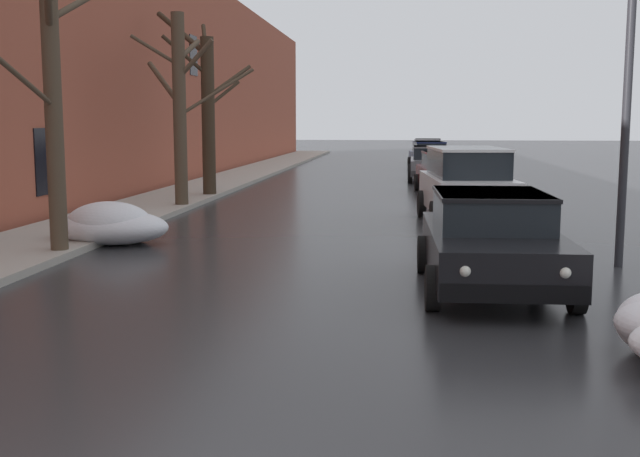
{
  "coord_description": "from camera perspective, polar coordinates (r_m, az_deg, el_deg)",
  "views": [
    {
      "loc": [
        1.29,
        -3.8,
        2.43
      ],
      "look_at": [
        0.06,
        7.52,
        0.87
      ],
      "focal_mm": 43.87,
      "sensor_mm": 36.0,
      "label": 1
    }
  ],
  "objects": [
    {
      "name": "suv_white_parked_kerbside_close",
      "position": [
        19.02,
        10.64,
        3.32
      ],
      "size": [
        2.3,
        4.52,
        1.82
      ],
      "color": "silver",
      "rests_on": "ground"
    },
    {
      "name": "sedan_grey_parked_far_down_block",
      "position": [
        32.82,
        8.05,
        4.8
      ],
      "size": [
        1.85,
        4.46,
        1.42
      ],
      "color": "slate",
      "rests_on": "ground"
    },
    {
      "name": "brick_townhouse_facade",
      "position": [
        23.62,
        -16.36,
        12.0
      ],
      "size": [
        0.63,
        80.0,
        8.57
      ],
      "color": "#9E4C38",
      "rests_on": "ground"
    },
    {
      "name": "sedan_maroon_parked_kerbside_mid",
      "position": [
        26.72,
        9.32,
        4.1
      ],
      "size": [
        2.25,
        4.22,
        1.42
      ],
      "color": "maroon",
      "rests_on": "ground"
    },
    {
      "name": "left_sidewalk_slab",
      "position": [
        23.07,
        -11.93,
        1.75
      ],
      "size": [
        2.5,
        80.0,
        0.13
      ],
      "primitive_type": "cube",
      "color": "#A8A399",
      "rests_on": "ground"
    },
    {
      "name": "bare_tree_second_along_sidewalk",
      "position": [
        14.7,
        -18.92,
        9.1
      ],
      "size": [
        1.74,
        3.34,
        5.86
      ],
      "color": "#4C3D2D",
      "rests_on": "ground"
    },
    {
      "name": "sedan_black_approaching_near_lane",
      "position": [
        11.57,
        12.37,
        -0.72
      ],
      "size": [
        2.07,
        4.32,
        1.42
      ],
      "color": "black",
      "rests_on": "ground"
    },
    {
      "name": "bare_tree_far_down_block",
      "position": [
        25.3,
        -8.26,
        8.8
      ],
      "size": [
        2.99,
        2.75,
        6.0
      ],
      "color": "#382B1E",
      "rests_on": "ground"
    },
    {
      "name": "sedan_darkblue_queued_behind_truck",
      "position": [
        40.04,
        7.97,
        5.33
      ],
      "size": [
        2.18,
        4.51,
        1.42
      ],
      "color": "navy",
      "rests_on": "ground"
    },
    {
      "name": "bare_tree_mid_block",
      "position": [
        22.21,
        -10.17,
        8.88
      ],
      "size": [
        3.27,
        2.29,
        5.38
      ],
      "color": "#4C3D2D",
      "rests_on": "ground"
    },
    {
      "name": "sedan_silver_at_far_intersection",
      "position": [
        46.61,
        7.86,
        5.67
      ],
      "size": [
        2.06,
        3.97,
        1.42
      ],
      "color": "#B7B7BC",
      "rests_on": "ground"
    },
    {
      "name": "street_lamp_post",
      "position": [
        13.94,
        21.55,
        9.97
      ],
      "size": [
        0.44,
        0.24,
        5.48
      ],
      "color": "#28282D",
      "rests_on": "ground"
    },
    {
      "name": "snow_bank_mid_block_left",
      "position": [
        16.1,
        -14.89,
        0.06
      ],
      "size": [
        2.32,
        1.45,
        0.69
      ],
      "color": "white",
      "rests_on": "ground"
    },
    {
      "name": "snow_bank_near_corner_left",
      "position": [
        16.07,
        -15.11,
        0.34
      ],
      "size": [
        1.71,
        1.31,
        0.86
      ],
      "color": "white",
      "rests_on": "ground"
    }
  ]
}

